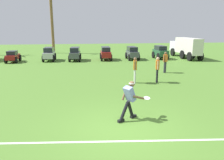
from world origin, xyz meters
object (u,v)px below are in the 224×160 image
at_px(parked_car_slot_e, 132,53).
at_px(palm_tree_left_of_centre, 52,21).
at_px(parked_car_slot_c, 75,53).
at_px(parked_car_slot_d, 106,53).
at_px(frisbee_thrower, 129,98).
at_px(teammate_near_sideline, 135,68).
at_px(parked_car_slot_f, 160,52).
at_px(frisbee_in_flight, 147,98).
at_px(teammate_midfield, 157,67).
at_px(teammate_deep, 165,60).
at_px(parked_car_slot_b, 49,54).
at_px(box_truck, 186,47).
at_px(parked_car_slot_a, 13,56).

distance_m(parked_car_slot_e, palm_tree_left_of_centre, 12.06).
relative_size(parked_car_slot_c, parked_car_slot_d, 1.01).
bearing_deg(frisbee_thrower, parked_car_slot_d, 86.64).
relative_size(teammate_near_sideline, parked_car_slot_f, 0.66).
relative_size(parked_car_slot_c, parked_car_slot_e, 1.01).
bearing_deg(frisbee_in_flight, teammate_midfield, 66.35).
height_order(frisbee_in_flight, teammate_midfield, teammate_midfield).
bearing_deg(parked_car_slot_d, teammate_deep, -63.77).
bearing_deg(frisbee_in_flight, parked_car_slot_b, 109.97).
xyz_separation_m(teammate_deep, parked_car_slot_d, (-3.60, 7.31, -0.22)).
bearing_deg(parked_car_slot_b, palm_tree_left_of_centre, 92.89).
relative_size(frisbee_in_flight, parked_car_slot_d, 0.11).
bearing_deg(parked_car_slot_b, frisbee_in_flight, -70.03).
relative_size(frisbee_in_flight, box_truck, 0.05).
bearing_deg(teammate_deep, parked_car_slot_c, 133.00).
bearing_deg(teammate_deep, teammate_near_sideline, -137.60).
bearing_deg(parked_car_slot_f, palm_tree_left_of_centre, 148.76).
xyz_separation_m(teammate_near_sideline, parked_car_slot_a, (-9.76, 9.77, -0.38)).
height_order(parked_car_slot_b, parked_car_slot_e, same).
bearing_deg(teammate_near_sideline, parked_car_slot_f, 62.08).
distance_m(frisbee_thrower, parked_car_slot_b, 16.26).
relative_size(teammate_midfield, parked_car_slot_c, 0.64).
relative_size(teammate_deep, palm_tree_left_of_centre, 0.21).
distance_m(parked_car_slot_a, parked_car_slot_b, 3.42).
relative_size(box_truck, palm_tree_left_of_centre, 0.81).
bearing_deg(parked_car_slot_f, parked_car_slot_d, 179.69).
distance_m(teammate_midfield, teammate_deep, 3.22).
bearing_deg(parked_car_slot_d, box_truck, 1.51).
bearing_deg(teammate_deep, box_truck, 54.89).
bearing_deg(parked_car_slot_a, teammate_deep, -28.94).
distance_m(teammate_near_sideline, palm_tree_left_of_centre, 18.84).
relative_size(parked_car_slot_d, palm_tree_left_of_centre, 0.33).
distance_m(parked_car_slot_c, parked_car_slot_d, 3.16).
distance_m(teammate_near_sideline, teammate_deep, 4.04).
relative_size(parked_car_slot_b, parked_car_slot_c, 0.98).
bearing_deg(parked_car_slot_f, teammate_midfield, -111.28).
bearing_deg(teammate_midfield, parked_car_slot_a, 138.55).
bearing_deg(parked_car_slot_f, parked_car_slot_b, 178.82).
bearing_deg(palm_tree_left_of_centre, teammate_near_sideline, -68.74).
bearing_deg(parked_car_slot_f, parked_car_slot_e, -178.76).
relative_size(teammate_deep, box_truck, 0.26).
bearing_deg(parked_car_slot_a, frisbee_thrower, -61.27).
bearing_deg(parked_car_slot_c, teammate_near_sideline, -69.24).
relative_size(frisbee_thrower, parked_car_slot_a, 0.64).
bearing_deg(box_truck, parked_car_slot_f, -174.90).
height_order(frisbee_in_flight, teammate_near_sideline, teammate_near_sideline).
bearing_deg(box_truck, parked_car_slot_b, -179.90).
bearing_deg(frisbee_in_flight, parked_car_slot_f, 67.92).
bearing_deg(teammate_midfield, parked_car_slot_b, 126.94).
bearing_deg(parked_car_slot_c, parked_car_slot_e, -0.39).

